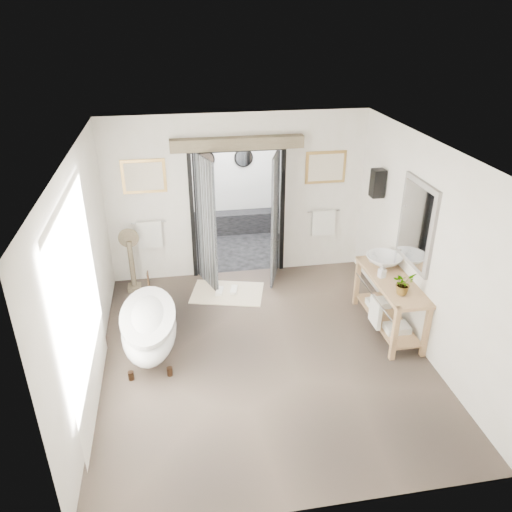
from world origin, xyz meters
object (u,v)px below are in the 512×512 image
object	(u,v)px
basin	(384,261)
rug	(227,293)
vanity	(388,300)
clawfoot_tub	(149,326)

from	to	relation	value
basin	rug	bearing A→B (deg)	133.34
vanity	basin	bearing A→B (deg)	83.68
clawfoot_tub	rug	world-z (taller)	clawfoot_tub
rug	basin	world-z (taller)	basin
clawfoot_tub	vanity	distance (m)	3.52
vanity	rug	bearing A→B (deg)	147.44
vanity	basin	size ratio (longest dim) A/B	2.89
vanity	basin	distance (m)	0.60
vanity	rug	xyz separation A→B (m)	(-2.26, 1.44, -0.50)
clawfoot_tub	rug	xyz separation A→B (m)	(1.26, 1.39, -0.40)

